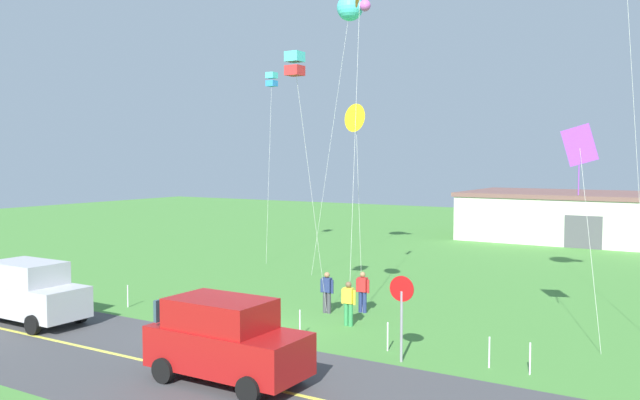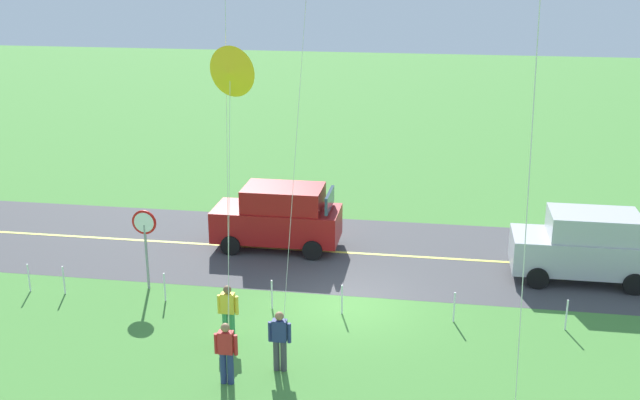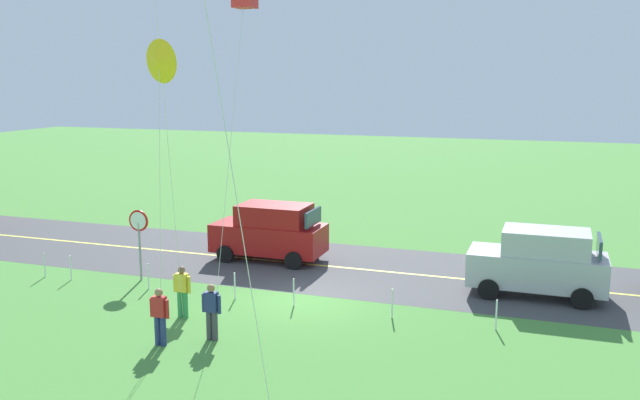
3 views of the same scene
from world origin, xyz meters
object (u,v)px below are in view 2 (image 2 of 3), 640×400
at_px(car_suv_foreground, 279,216).
at_px(person_adult_companion, 226,351).
at_px(person_adult_near, 280,339).
at_px(kite_blue_mid, 230,73).
at_px(car_parked_west_near, 586,245).
at_px(stop_sign, 145,234).
at_px(person_child_watcher, 228,311).

relative_size(car_suv_foreground, person_adult_companion, 2.75).
height_order(person_adult_near, kite_blue_mid, kite_blue_mid).
relative_size(car_parked_west_near, person_adult_companion, 2.75).
bearing_deg(car_parked_west_near, kite_blue_mid, 40.91).
relative_size(person_adult_companion, kite_blue_mid, 0.20).
bearing_deg(stop_sign, person_child_watcher, 139.75).
bearing_deg(person_adult_near, car_suv_foreground, -15.78).
bearing_deg(car_suv_foreground, car_parked_west_near, 173.28).
xyz_separation_m(person_adult_near, person_child_watcher, (1.68, -1.29, 0.00)).
distance_m(car_suv_foreground, person_child_watcher, 6.93).
xyz_separation_m(person_adult_companion, person_child_watcher, (0.54, -2.09, 0.00)).
bearing_deg(person_adult_companion, person_child_watcher, -144.27).
xyz_separation_m(car_parked_west_near, kite_blue_mid, (9.14, 7.92, 6.37)).
height_order(person_adult_companion, kite_blue_mid, kite_blue_mid).
bearing_deg(person_adult_near, stop_sign, 22.65).
bearing_deg(person_child_watcher, person_adult_near, -102.05).
height_order(person_child_watcher, kite_blue_mid, kite_blue_mid).
relative_size(stop_sign, kite_blue_mid, 0.32).
height_order(car_suv_foreground, person_adult_companion, car_suv_foreground).
distance_m(stop_sign, person_child_watcher, 4.52).
distance_m(car_suv_foreground, person_adult_companion, 9.03).
distance_m(car_suv_foreground, car_parked_west_near, 10.22).
height_order(car_suv_foreground, car_parked_west_near, same).
xyz_separation_m(car_suv_foreground, kite_blue_mid, (-1.01, 9.11, 6.37)).
bearing_deg(stop_sign, person_adult_near, 140.60).
bearing_deg(car_parked_west_near, person_adult_companion, 39.38).
bearing_deg(person_child_watcher, person_adult_companion, -140.01).
distance_m(stop_sign, kite_blue_mid, 8.75).
distance_m(car_suv_foreground, stop_sign, 5.26).
bearing_deg(person_child_watcher, car_parked_west_near, -34.77).
bearing_deg(car_suv_foreground, person_adult_near, 102.17).
height_order(car_suv_foreground, stop_sign, stop_sign).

